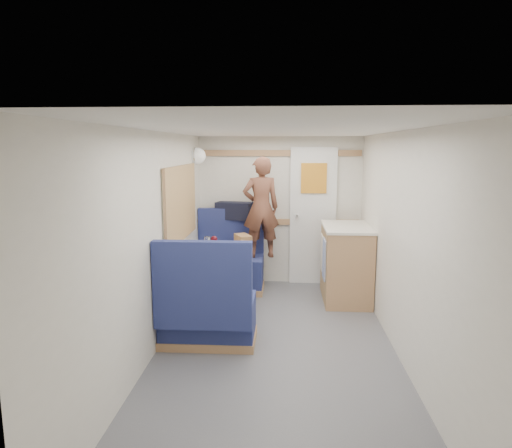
# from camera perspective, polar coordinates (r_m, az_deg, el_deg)

# --- Properties ---
(floor) EXTENTS (4.50, 4.50, 0.00)m
(floor) POSITION_cam_1_polar(r_m,az_deg,el_deg) (4.34, 2.48, -15.77)
(floor) COLOR #515156
(floor) RESTS_ON ground
(ceiling) EXTENTS (4.50, 4.50, 0.00)m
(ceiling) POSITION_cam_1_polar(r_m,az_deg,el_deg) (3.92, 2.69, 11.67)
(ceiling) COLOR silver
(ceiling) RESTS_ON wall_back
(wall_back) EXTENTS (2.20, 0.02, 2.00)m
(wall_back) POSITION_cam_1_polar(r_m,az_deg,el_deg) (6.23, 2.98, 1.66)
(wall_back) COLOR silver
(wall_back) RESTS_ON floor
(wall_left) EXTENTS (0.02, 4.50, 2.00)m
(wall_left) POSITION_cam_1_polar(r_m,az_deg,el_deg) (4.18, -12.69, -2.48)
(wall_left) COLOR silver
(wall_left) RESTS_ON floor
(wall_right) EXTENTS (0.02, 4.50, 2.00)m
(wall_right) POSITION_cam_1_polar(r_m,az_deg,el_deg) (4.14, 18.00, -2.82)
(wall_right) COLOR silver
(wall_right) RESTS_ON floor
(oak_trim_low) EXTENTS (2.15, 0.02, 0.08)m
(oak_trim_low) POSITION_cam_1_polar(r_m,az_deg,el_deg) (6.23, 2.97, 0.27)
(oak_trim_low) COLOR #A07A48
(oak_trim_low) RESTS_ON wall_back
(oak_trim_high) EXTENTS (2.15, 0.02, 0.08)m
(oak_trim_high) POSITION_cam_1_polar(r_m,az_deg,el_deg) (6.15, 3.05, 8.85)
(oak_trim_high) COLOR #A07A48
(oak_trim_high) RESTS_ON wall_back
(side_window) EXTENTS (0.04, 1.30, 0.72)m
(side_window) POSITION_cam_1_polar(r_m,az_deg,el_deg) (5.09, -9.43, 2.60)
(side_window) COLOR #9CA48B
(side_window) RESTS_ON wall_left
(rear_door) EXTENTS (0.62, 0.12, 1.86)m
(rear_door) POSITION_cam_1_polar(r_m,az_deg,el_deg) (6.21, 7.13, 1.32)
(rear_door) COLOR white
(rear_door) RESTS_ON wall_back
(dinette_table) EXTENTS (0.62, 0.92, 0.72)m
(dinette_table) POSITION_cam_1_polar(r_m,az_deg,el_deg) (5.14, -4.53, -5.00)
(dinette_table) COLOR white
(dinette_table) RESTS_ON floor
(bench_far) EXTENTS (0.90, 0.59, 1.05)m
(bench_far) POSITION_cam_1_polar(r_m,az_deg,el_deg) (6.03, -3.33, -5.39)
(bench_far) COLOR #171A4C
(bench_far) RESTS_ON floor
(bench_near) EXTENTS (0.90, 0.59, 1.05)m
(bench_near) POSITION_cam_1_polar(r_m,az_deg,el_deg) (4.40, -6.10, -11.17)
(bench_near) COLOR #171A4C
(bench_near) RESTS_ON floor
(ledge) EXTENTS (0.90, 0.14, 0.04)m
(ledge) POSITION_cam_1_polar(r_m,az_deg,el_deg) (6.16, -3.10, 0.44)
(ledge) COLOR #A07A48
(ledge) RESTS_ON bench_far
(dome_light) EXTENTS (0.20, 0.20, 0.20)m
(dome_light) POSITION_cam_1_polar(r_m,az_deg,el_deg) (5.88, -7.31, 8.46)
(dome_light) COLOR white
(dome_light) RESTS_ON wall_left
(galley_counter) EXTENTS (0.57, 0.92, 0.92)m
(galley_counter) POSITION_cam_1_polar(r_m,az_deg,el_deg) (5.69, 11.13, -4.74)
(galley_counter) COLOR #A07A48
(galley_counter) RESTS_ON floor
(person) EXTENTS (0.53, 0.41, 1.29)m
(person) POSITION_cam_1_polar(r_m,az_deg,el_deg) (5.82, 0.62, 2.07)
(person) COLOR brown
(person) RESTS_ON bench_far
(duffel_bag) EXTENTS (0.52, 0.33, 0.23)m
(duffel_bag) POSITION_cam_1_polar(r_m,az_deg,el_deg) (6.14, -2.72, 1.68)
(duffel_bag) COLOR black
(duffel_bag) RESTS_ON ledge
(tray) EXTENTS (0.34, 0.39, 0.02)m
(tray) POSITION_cam_1_polar(r_m,az_deg,el_deg) (4.96, -2.73, -3.56)
(tray) COLOR white
(tray) RESTS_ON dinette_table
(orange_fruit) EXTENTS (0.07, 0.07, 0.07)m
(orange_fruit) POSITION_cam_1_polar(r_m,az_deg,el_deg) (4.80, -3.10, -3.46)
(orange_fruit) COLOR #DA5D09
(orange_fruit) RESTS_ON tray
(cheese_block) EXTENTS (0.10, 0.07, 0.03)m
(cheese_block) POSITION_cam_1_polar(r_m,az_deg,el_deg) (4.96, -4.79, -3.29)
(cheese_block) COLOR #F5EB8D
(cheese_block) RESTS_ON tray
(wine_glass) EXTENTS (0.08, 0.08, 0.17)m
(wine_glass) POSITION_cam_1_polar(r_m,az_deg,el_deg) (5.07, -5.27, -1.99)
(wine_glass) COLOR white
(wine_glass) RESTS_ON dinette_table
(tumbler_left) EXTENTS (0.07, 0.07, 0.11)m
(tumbler_left) POSITION_cam_1_polar(r_m,az_deg,el_deg) (4.95, -6.52, -3.07)
(tumbler_left) COLOR silver
(tumbler_left) RESTS_ON dinette_table
(tumbler_mid) EXTENTS (0.07, 0.07, 0.12)m
(tumbler_mid) POSITION_cam_1_polar(r_m,az_deg,el_deg) (5.31, -6.12, -2.21)
(tumbler_mid) COLOR white
(tumbler_mid) RESTS_ON dinette_table
(beer_glass) EXTENTS (0.06, 0.06, 0.09)m
(beer_glass) POSITION_cam_1_polar(r_m,az_deg,el_deg) (5.14, -2.76, -2.70)
(beer_glass) COLOR brown
(beer_glass) RESTS_ON dinette_table
(pepper_grinder) EXTENTS (0.04, 0.04, 0.10)m
(pepper_grinder) POSITION_cam_1_polar(r_m,az_deg,el_deg) (4.99, -4.33, -3.05)
(pepper_grinder) COLOR black
(pepper_grinder) RESTS_ON dinette_table
(bread_loaf) EXTENTS (0.24, 0.30, 0.11)m
(bread_loaf) POSITION_cam_1_polar(r_m,az_deg,el_deg) (5.43, -1.65, -1.93)
(bread_loaf) COLOR brown
(bread_loaf) RESTS_ON dinette_table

